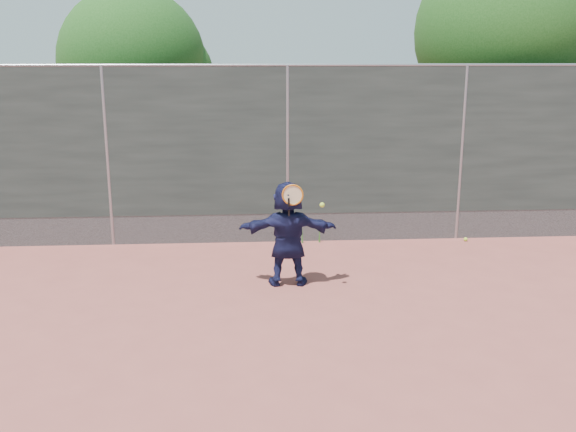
{
  "coord_description": "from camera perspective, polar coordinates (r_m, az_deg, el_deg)",
  "views": [
    {
      "loc": [
        -0.69,
        -7.23,
        3.18
      ],
      "look_at": [
        -0.13,
        1.37,
        0.99
      ],
      "focal_mm": 40.0,
      "sensor_mm": 36.0,
      "label": 1
    }
  ],
  "objects": [
    {
      "name": "tree_right",
      "position": [
        14.06,
        19.41,
        14.72
      ],
      "size": [
        3.78,
        3.6,
        5.39
      ],
      "color": "#382314",
      "rests_on": "ground"
    },
    {
      "name": "tree_left",
      "position": [
        13.95,
        -12.95,
        12.89
      ],
      "size": [
        3.15,
        3.0,
        4.53
      ],
      "color": "#382314",
      "rests_on": "ground"
    },
    {
      "name": "weed_clump",
      "position": [
        11.09,
        1.51,
        -1.72
      ],
      "size": [
        0.68,
        0.07,
        0.3
      ],
      "color": "#387226",
      "rests_on": "ground"
    },
    {
      "name": "swing_action",
      "position": [
        8.63,
        0.66,
        1.69
      ],
      "size": [
        0.58,
        0.18,
        0.51
      ],
      "color": "#C36312",
      "rests_on": "ground"
    },
    {
      "name": "ground",
      "position": [
        7.93,
        1.61,
        -9.42
      ],
      "size": [
        80.0,
        80.0,
        0.0
      ],
      "primitive_type": "plane",
      "color": "#9E4C42",
      "rests_on": "ground"
    },
    {
      "name": "fence",
      "position": [
        10.87,
        -0.05,
        5.78
      ],
      "size": [
        20.0,
        0.06,
        3.03
      ],
      "color": "#38423D",
      "rests_on": "ground"
    },
    {
      "name": "player",
      "position": [
        8.96,
        0.0,
        -1.54
      ],
      "size": [
        1.4,
        0.48,
        1.49
      ],
      "primitive_type": "imported",
      "rotation": [
        0.0,
        0.0,
        3.11
      ],
      "color": "#16183D",
      "rests_on": "ground"
    },
    {
      "name": "ball_ground",
      "position": [
        11.63,
        15.51,
        -2.01
      ],
      "size": [
        0.07,
        0.07,
        0.07
      ],
      "primitive_type": "sphere",
      "color": "#BCE733",
      "rests_on": "ground"
    }
  ]
}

